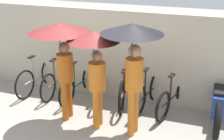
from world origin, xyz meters
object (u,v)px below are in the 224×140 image
Objects in this scene: parked_bicycle_3 at (102,85)px; motorcycle at (218,103)px; parked_bicycle_1 at (58,79)px; parked_bicycle_4 at (124,87)px; parked_bicycle_2 at (79,83)px; parked_bicycle_6 at (174,96)px; pedestrian_leading at (61,43)px; pedestrian_trailing at (133,48)px; pedestrian_center at (95,54)px; parked_bicycle_0 at (38,76)px; parked_bicycle_5 at (148,93)px.

motorcycle is at bearing -104.49° from parked_bicycle_3.
parked_bicycle_4 is (1.66, 0.05, 0.03)m from parked_bicycle_1.
parked_bicycle_4 is at bearing -83.02° from parked_bicycle_2.
parked_bicycle_1 is 0.96× the size of parked_bicycle_6.
pedestrian_trailing reaches higher than pedestrian_leading.
pedestrian_leading is 1.43m from pedestrian_trailing.
pedestrian_center reaches higher than parked_bicycle_4.
parked_bicycle_6 is 1.94m from pedestrian_trailing.
parked_bicycle_3 is at bearing 85.92° from motorcycle.
parked_bicycle_2 is 0.88× the size of pedestrian_center.
parked_bicycle_0 reaches higher than motorcycle.
parked_bicycle_4 is 0.92× the size of pedestrian_center.
pedestrian_trailing is at bearing -172.35° from parked_bicycle_5.
parked_bicycle_1 is at bearing 81.20° from parked_bicycle_3.
parked_bicycle_5 is (2.76, 0.00, -0.01)m from parked_bicycle_0.
parked_bicycle_2 is 1.06× the size of parked_bicycle_3.
parked_bicycle_0 is at bearing 93.59° from parked_bicycle_2.
parked_bicycle_2 is 0.96× the size of parked_bicycle_4.
parked_bicycle_4 is 0.56m from parked_bicycle_5.
parked_bicycle_2 is 1.66m from parked_bicycle_5.
motorcycle is at bearing -83.69° from parked_bicycle_5.
parked_bicycle_5 is 0.83× the size of pedestrian_center.
pedestrian_center is at bearing 160.48° from parked_bicycle_4.
pedestrian_trailing is (-0.59, -1.24, 1.37)m from parked_bicycle_6.
pedestrian_trailing reaches higher than parked_bicycle_0.
motorcycle is (3.68, -0.09, 0.04)m from parked_bicycle_1.
parked_bicycle_5 is at bearing -85.91° from parked_bicycle_2.
pedestrian_center is at bearing 6.95° from pedestrian_trailing.
parked_bicycle_5 reaches higher than parked_bicycle_1.
parked_bicycle_5 is 0.56m from parked_bicycle_6.
pedestrian_leading is (1.30, -1.08, 1.28)m from parked_bicycle_0.
parked_bicycle_2 reaches higher than motorcycle.
pedestrian_leading is (0.19, -1.08, 1.30)m from parked_bicycle_2.
parked_bicycle_0 reaches higher than parked_bicycle_6.
parked_bicycle_0 is at bearing 99.50° from parked_bicycle_5.
parked_bicycle_3 is 1.74m from pedestrian_center.
pedestrian_leading is (-0.36, -1.14, 1.29)m from parked_bicycle_3.
pedestrian_leading is at bearing 107.83° from motorcycle.
pedestrian_center reaches higher than parked_bicycle_2.
parked_bicycle_3 is at bearing 78.72° from parked_bicycle_4.
parked_bicycle_4 is (0.55, -0.00, 0.03)m from parked_bicycle_3.
parked_bicycle_5 is (1.66, 0.01, 0.01)m from parked_bicycle_2.
pedestrian_trailing reaches higher than parked_bicycle_2.
parked_bicycle_5 is (0.55, -0.05, -0.02)m from parked_bicycle_4.
parked_bicycle_2 is 1.02× the size of parked_bicycle_6.
parked_bicycle_5 is 0.76× the size of pedestrian_trailing.
parked_bicycle_0 is at bearing 90.44° from parked_bicycle_1.
pedestrian_trailing is (0.52, -1.24, 1.33)m from parked_bicycle_4.
pedestrian_center is at bearing -174.80° from parked_bicycle_3.
parked_bicycle_5 is at bearing -124.57° from pedestrian_center.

